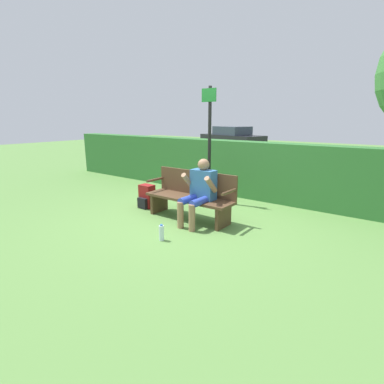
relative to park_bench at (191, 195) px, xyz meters
name	(u,v)px	position (x,y,z in m)	size (l,w,h in m)	color
ground_plane	(189,219)	(0.00, -0.07, -0.43)	(40.00, 40.00, 0.00)	#5B8942
hedge_back	(244,169)	(0.00, 2.08, 0.21)	(12.00, 0.48, 1.30)	#337033
park_bench	(191,195)	(0.00, 0.00, 0.00)	(1.72, 0.49, 0.87)	#513823
person_seated	(200,189)	(0.29, -0.13, 0.19)	(0.57, 0.66, 1.14)	#336699
backpack	(147,197)	(-1.16, -0.01, -0.21)	(0.30, 0.28, 0.48)	maroon
water_bottle	(162,233)	(0.28, -1.11, -0.31)	(0.08, 0.08, 0.26)	silver
signpost	(209,139)	(-0.37, 1.14, 0.96)	(0.35, 0.09, 2.46)	black
parked_car	(232,138)	(-5.60, 11.38, 0.21)	(4.25, 2.68, 1.34)	black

